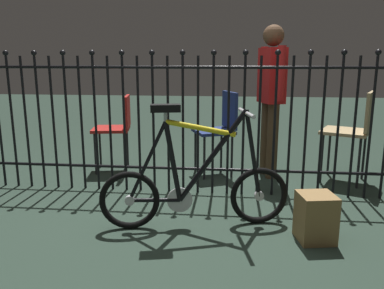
# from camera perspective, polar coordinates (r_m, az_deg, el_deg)

# --- Properties ---
(ground_plane) EXTENTS (20.00, 20.00, 0.00)m
(ground_plane) POSITION_cam_1_polar(r_m,az_deg,el_deg) (2.83, -1.42, -11.90)
(ground_plane) COLOR #26372C
(iron_fence) EXTENTS (3.91, 0.07, 1.32)m
(iron_fence) POSITION_cam_1_polar(r_m,az_deg,el_deg) (3.35, -0.61, 3.71)
(iron_fence) COLOR black
(iron_fence) RESTS_ON ground
(bicycle) EXTENTS (1.32, 0.43, 0.87)m
(bicycle) POSITION_cam_1_polar(r_m,az_deg,el_deg) (2.72, 0.43, -6.07)
(bicycle) COLOR black
(bicycle) RESTS_ON ground
(chair_tan) EXTENTS (0.55, 0.55, 0.88)m
(chair_tan) POSITION_cam_1_polar(r_m,az_deg,el_deg) (3.96, 22.88, 2.48)
(chair_tan) COLOR black
(chair_tan) RESTS_ON ground
(chair_red) EXTENTS (0.44, 0.43, 0.80)m
(chair_red) POSITION_cam_1_polar(r_m,az_deg,el_deg) (4.14, -10.91, 2.92)
(chair_red) COLOR black
(chair_red) RESTS_ON ground
(chair_navy) EXTENTS (0.48, 0.48, 0.85)m
(chair_navy) POSITION_cam_1_polar(r_m,az_deg,el_deg) (3.94, 4.23, 2.94)
(chair_navy) COLOR black
(chair_navy) RESTS_ON ground
(person_visitor) EXTENTS (0.27, 0.46, 1.49)m
(person_visitor) POSITION_cam_1_polar(r_m,az_deg,el_deg) (3.90, 11.62, 7.94)
(person_visitor) COLOR #4C3823
(person_visitor) RESTS_ON ground
(display_crate) EXTENTS (0.26, 0.26, 0.32)m
(display_crate) POSITION_cam_1_polar(r_m,az_deg,el_deg) (2.69, 17.78, -10.21)
(display_crate) COLOR olive
(display_crate) RESTS_ON ground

